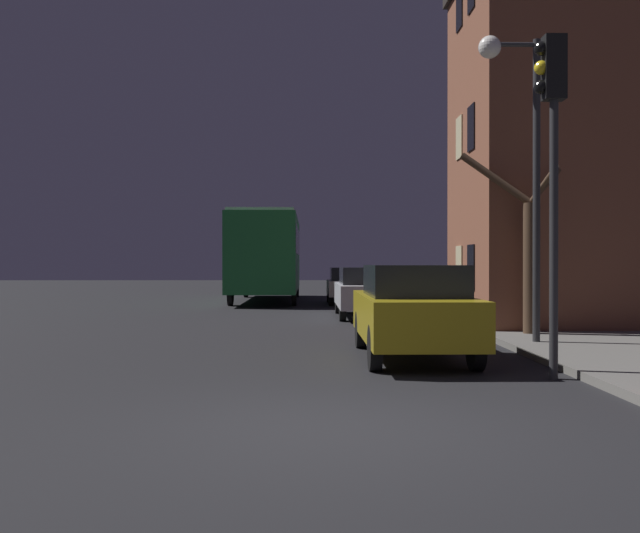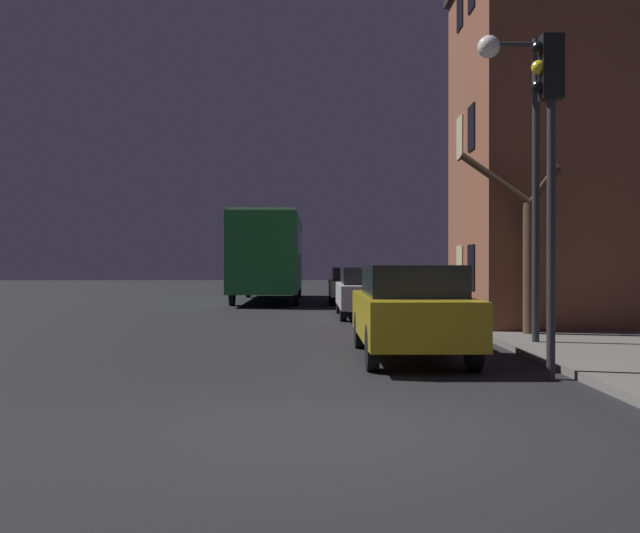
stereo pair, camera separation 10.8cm
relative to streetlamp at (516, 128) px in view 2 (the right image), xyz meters
name	(u,v)px [view 2 (the right image)]	position (x,y,z in m)	size (l,w,h in m)	color
ground_plane	(332,427)	(-3.68, -6.47, -4.20)	(120.00, 120.00, 0.00)	black
brick_building	(543,142)	(1.94, 4.40, 0.48)	(4.15, 4.94, 9.07)	brown
streetlamp	(516,128)	(0.00, 0.00, 0.00)	(1.18, 0.43, 5.83)	#28282B
traffic_light	(549,134)	(-0.57, -3.60, -0.77)	(0.43, 0.24, 4.81)	#28282B
bare_tree	(526,249)	(0.68, 1.62, -2.26)	(2.21, 1.34, 3.92)	#473323
bus	(269,250)	(-5.75, 16.93, -2.04)	(2.62, 10.31, 3.63)	#1E6B33
car_near_lane	(410,309)	(-2.21, -1.41, -3.35)	(1.71, 4.52, 1.59)	olive
car_mid_lane	(367,291)	(-2.25, 7.79, -3.40)	(1.73, 4.74, 1.50)	#B7BABF
car_far_lane	(352,284)	(-2.31, 14.75, -3.43)	(1.82, 3.87, 1.45)	beige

